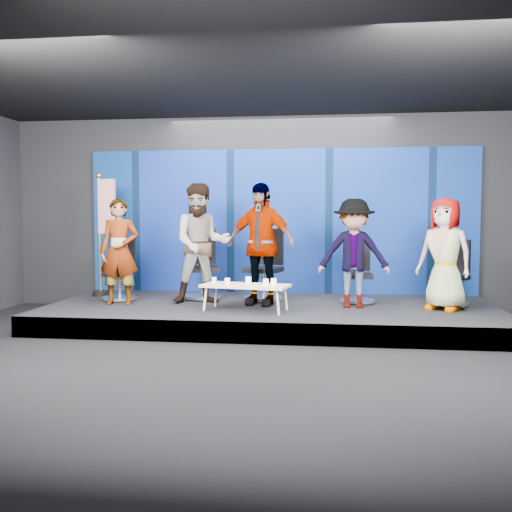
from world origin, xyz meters
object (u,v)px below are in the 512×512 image
(chair_a, at_px, (120,279))
(mug_b, at_px, (227,281))
(chair_c, at_px, (265,277))
(mug_c, at_px, (248,280))
(chair_d, at_px, (357,282))
(mug_e, at_px, (274,282))
(panelist_a, at_px, (119,252))
(coffee_table, at_px, (246,286))
(panelist_b, at_px, (202,244))
(panelist_c, at_px, (260,244))
(mug_d, at_px, (266,282))
(chair_e, at_px, (451,284))
(flag_stand, at_px, (104,231))
(chair_b, at_px, (202,276))
(panelist_d, at_px, (354,253))
(panelist_e, at_px, (445,254))
(mug_a, at_px, (214,280))

(chair_a, distance_m, mug_b, 2.16)
(chair_c, relative_size, mug_c, 11.60)
(chair_d, xyz_separation_m, mug_e, (-1.26, -1.07, 0.11))
(panelist_a, height_order, mug_e, panelist_a)
(chair_a, xyz_separation_m, coffee_table, (2.24, -0.82, 0.02))
(mug_c, bearing_deg, panelist_b, 147.60)
(panelist_c, height_order, mug_c, panelist_c)
(panelist_a, height_order, coffee_table, panelist_a)
(mug_c, bearing_deg, chair_a, 162.57)
(mug_d, bearing_deg, coffee_table, 162.82)
(coffee_table, bearing_deg, panelist_b, 141.57)
(mug_e, bearing_deg, mug_b, 179.84)
(panelist_b, bearing_deg, chair_e, -12.86)
(panelist_c, relative_size, mug_c, 18.79)
(chair_a, bearing_deg, coffee_table, -25.84)
(chair_c, xyz_separation_m, flag_stand, (-2.82, 0.08, 0.75))
(chair_d, relative_size, mug_b, 10.72)
(chair_b, relative_size, mug_b, 12.38)
(panelist_d, relative_size, mug_e, 16.30)
(mug_d, bearing_deg, mug_e, 18.45)
(chair_e, relative_size, mug_e, 10.11)
(chair_c, xyz_separation_m, chair_d, (1.52, -0.10, -0.05))
(flag_stand, bearing_deg, mug_b, -12.12)
(panelist_b, bearing_deg, panelist_c, -18.77)
(panelist_c, xyz_separation_m, panelist_d, (1.45, -0.09, -0.13))
(panelist_b, xyz_separation_m, mug_e, (1.23, -0.70, -0.52))
(chair_b, distance_m, flag_stand, 1.90)
(chair_e, height_order, mug_b, chair_e)
(panelist_d, xyz_separation_m, mug_b, (-1.86, -0.57, -0.39))
(panelist_b, bearing_deg, panelist_a, 176.13)
(chair_e, distance_m, panelist_e, 0.71)
(mug_e, bearing_deg, panelist_c, 112.73)
(panelist_c, relative_size, mug_d, 20.11)
(panelist_a, distance_m, mug_a, 1.63)
(panelist_a, distance_m, mug_b, 1.89)
(chair_c, distance_m, panelist_d, 1.61)
(chair_a, xyz_separation_m, panelist_b, (1.44, -0.18, 0.62))
(panelist_b, distance_m, mug_b, 1.02)
(mug_a, bearing_deg, panelist_c, 34.87)
(chair_a, distance_m, panelist_b, 1.57)
(panelist_e, height_order, flag_stand, flag_stand)
(coffee_table, distance_m, mug_a, 0.53)
(coffee_table, xyz_separation_m, mug_d, (0.31, -0.10, 0.08))
(panelist_c, relative_size, chair_e, 1.86)
(panelist_a, relative_size, panelist_e, 1.01)
(chair_d, height_order, mug_d, chair_d)
(mug_b, xyz_separation_m, flag_stand, (-2.39, 1.25, 0.70))
(mug_d, height_order, flag_stand, flag_stand)
(chair_c, distance_m, mug_e, 1.20)
(panelist_b, xyz_separation_m, panelist_d, (2.40, -0.12, -0.13))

